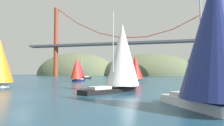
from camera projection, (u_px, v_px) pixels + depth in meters
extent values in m
plane|color=navy|center=(23.00, 97.00, 22.11)|extent=(360.00, 360.00, 0.00)
ellipsoid|color=#5B6647|center=(76.00, 75.00, 166.29)|extent=(70.54, 44.00, 38.15)
ellipsoid|color=#5B6647|center=(148.00, 76.00, 151.69)|extent=(75.93, 44.00, 34.47)
cylinder|color=brown|center=(56.00, 42.00, 127.64)|extent=(2.80, 2.80, 44.91)
cube|color=#47474C|center=(134.00, 43.00, 115.07)|extent=(138.31, 6.00, 1.20)
cylinder|color=brown|center=(67.00, 15.00, 126.65)|extent=(14.91, 0.50, 11.19)
cylinder|color=brown|center=(88.00, 28.00, 122.68)|extent=(14.84, 0.50, 7.64)
cylinder|color=brown|center=(110.00, 35.00, 118.87)|extent=(14.73, 0.50, 4.08)
cylinder|color=brown|center=(134.00, 37.00, 115.23)|extent=(14.62, 0.50, 0.50)
cylinder|color=brown|center=(160.00, 33.00, 111.76)|extent=(14.73, 0.50, 4.08)
cylinder|color=brown|center=(187.00, 22.00, 108.45)|extent=(14.84, 0.50, 7.64)
cylinder|color=brown|center=(215.00, 4.00, 105.31)|extent=(14.91, 0.50, 11.19)
cube|color=white|center=(196.00, 103.00, 15.39)|extent=(5.43, 7.39, 0.71)
cube|color=beige|center=(185.00, 94.00, 16.68)|extent=(2.56, 2.83, 0.36)
cylinder|color=#B2B2B7|center=(201.00, 34.00, 14.94)|extent=(0.14, 0.14, 9.97)
cone|color=navy|center=(217.00, 32.00, 13.39)|extent=(7.12, 7.12, 9.04)
cube|color=black|center=(108.00, 91.00, 26.18)|extent=(6.59, 8.23, 0.60)
cube|color=beige|center=(100.00, 88.00, 25.20)|extent=(2.94, 3.20, 0.36)
cylinder|color=#B2B2B7|center=(113.00, 49.00, 27.00)|extent=(0.14, 0.14, 10.68)
cone|color=white|center=(123.00, 55.00, 28.20)|extent=(6.57, 6.57, 8.84)
cone|color=orange|center=(0.00, 61.00, 35.92)|extent=(5.60, 5.60, 7.89)
cube|color=black|center=(83.00, 78.00, 78.19)|extent=(5.07, 6.97, 0.77)
cube|color=beige|center=(86.00, 77.00, 79.12)|extent=(2.31, 2.63, 0.36)
cylinder|color=#B2B2B7|center=(82.00, 67.00, 77.90)|extent=(0.14, 0.14, 8.15)
cone|color=#B21423|center=(79.00, 68.00, 76.77)|extent=(6.35, 6.35, 6.69)
cube|color=#191E4C|center=(79.00, 81.00, 57.93)|extent=(1.67, 5.82, 0.59)
cube|color=beige|center=(80.00, 79.00, 58.97)|extent=(1.27, 1.86, 0.36)
cylinder|color=#B2B2B7|center=(78.00, 69.00, 57.53)|extent=(0.14, 0.14, 6.40)
cone|color=red|center=(76.00, 68.00, 56.29)|extent=(3.31, 3.31, 5.89)
cube|color=navy|center=(132.00, 81.00, 53.67)|extent=(4.64, 5.39, 0.76)
cube|color=beige|center=(130.00, 79.00, 54.64)|extent=(1.97, 2.10, 0.36)
cylinder|color=#B2B2B7|center=(133.00, 67.00, 53.32)|extent=(0.14, 0.14, 6.93)
cone|color=red|center=(135.00, 67.00, 52.16)|extent=(5.79, 5.79, 6.07)
cube|color=#B7B2A8|center=(216.00, 80.00, 65.24)|extent=(7.73, 2.56, 0.62)
cube|color=beige|center=(220.00, 78.00, 65.01)|extent=(2.53, 1.73, 0.36)
cylinder|color=#B2B2B7|center=(213.00, 63.00, 65.62)|extent=(0.14, 0.14, 10.26)
cone|color=teal|center=(207.00, 64.00, 65.92)|extent=(5.38, 5.38, 9.49)
sphere|color=red|center=(203.00, 81.00, 52.18)|extent=(1.10, 1.10, 1.10)
cylinder|color=black|center=(203.00, 78.00, 52.23)|extent=(0.20, 0.20, 1.60)
sphere|color=#F2EA99|center=(203.00, 74.00, 52.27)|extent=(0.24, 0.24, 0.24)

